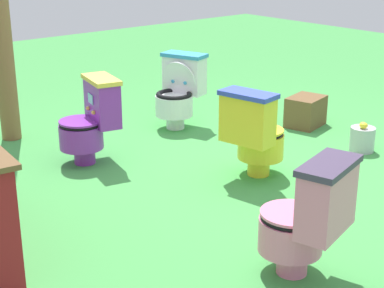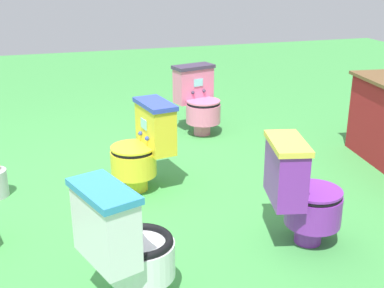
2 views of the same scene
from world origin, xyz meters
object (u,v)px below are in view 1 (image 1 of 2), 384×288
(lemon_bucket, at_px, (362,139))
(toilet_pink, at_px, (306,218))
(toilet_yellow, at_px, (255,133))
(wooden_post, at_px, (0,20))
(toilet_purple, at_px, (91,120))
(toilet_white, at_px, (179,90))
(small_crate, at_px, (306,111))

(lemon_bucket, bearing_deg, toilet_pink, 117.06)
(toilet_yellow, relative_size, wooden_post, 0.32)
(toilet_purple, height_order, toilet_pink, same)
(toilet_white, relative_size, wooden_post, 0.32)
(toilet_white, bearing_deg, wooden_post, 43.55)
(wooden_post, height_order, lemon_bucket, wooden_post)
(toilet_white, height_order, small_crate, toilet_white)
(toilet_white, distance_m, lemon_bucket, 1.83)
(toilet_pink, xyz_separation_m, small_crate, (1.86, -2.23, -0.22))
(toilet_yellow, relative_size, lemon_bucket, 2.63)
(toilet_pink, bearing_deg, small_crate, 24.69)
(toilet_yellow, bearing_deg, toilet_white, 154.23)
(wooden_post, relative_size, lemon_bucket, 8.09)
(toilet_purple, distance_m, toilet_pink, 2.37)
(toilet_purple, height_order, small_crate, toilet_purple)
(wooden_post, bearing_deg, toilet_purple, -165.80)
(small_crate, bearing_deg, wooden_post, 57.64)
(wooden_post, bearing_deg, toilet_yellow, -153.83)
(toilet_purple, distance_m, wooden_post, 1.30)
(small_crate, bearing_deg, toilet_purple, 76.76)
(toilet_pink, distance_m, wooden_post, 3.49)
(toilet_pink, relative_size, lemon_bucket, 2.63)
(toilet_pink, distance_m, toilet_yellow, 1.51)
(wooden_post, distance_m, lemon_bucket, 3.41)
(toilet_pink, bearing_deg, toilet_yellow, 40.15)
(toilet_yellow, xyz_separation_m, lemon_bucket, (-0.19, -1.18, -0.25))
(toilet_yellow, height_order, lemon_bucket, toilet_yellow)
(toilet_purple, relative_size, toilet_yellow, 1.00)
(toilet_white, height_order, wooden_post, wooden_post)
(toilet_purple, xyz_separation_m, toilet_white, (0.30, -1.20, 0.00))
(wooden_post, relative_size, small_crate, 5.79)
(toilet_pink, xyz_separation_m, toilet_yellow, (1.24, -0.86, 0.00))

